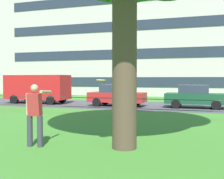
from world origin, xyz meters
TOP-DOWN VIEW (x-y plane):
  - street_strip at (0.00, 18.76)m, footprint 80.00×6.75m
  - park_fence at (0.00, 12.43)m, footprint 37.53×0.04m
  - person_thrower at (1.84, 5.69)m, footprint 0.51×0.80m
  - frisbee at (3.70, 6.14)m, footprint 0.30×0.30m
  - panel_van_right at (-6.05, 18.18)m, footprint 5.02×2.14m
  - car_red_center at (0.62, 17.86)m, footprint 4.05×1.91m
  - car_dark_green_far_left at (6.01, 18.18)m, footprint 4.02×1.86m
  - apartment_building_background at (-2.04, 34.61)m, footprint 34.76×10.66m

SIDE VIEW (x-z plane):
  - street_strip at x=0.00m, z-range 0.00..0.01m
  - park_fence at x=0.00m, z-range 0.18..1.18m
  - car_red_center at x=0.62m, z-range 0.01..1.55m
  - car_dark_green_far_left at x=6.01m, z-range 0.01..1.55m
  - person_thrower at x=1.84m, z-range 0.08..1.87m
  - panel_van_right at x=-6.05m, z-range 0.15..2.39m
  - frisbee at x=3.70m, z-range 1.91..1.94m
  - apartment_building_background at x=-2.04m, z-range 0.01..13.01m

